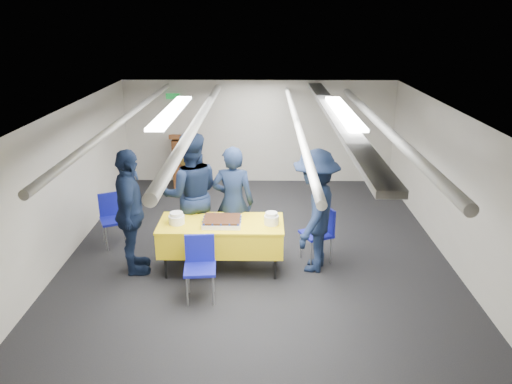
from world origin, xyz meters
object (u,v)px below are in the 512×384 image
chair_near (200,261)px  sailor_a (233,202)px  podium (186,160)px  chair_left (113,214)px  chair_right (321,228)px  sailor_b (191,194)px  serving_table (221,235)px  sailor_d (315,211)px  sheet_cake (222,221)px  sailor_c (130,213)px

chair_near → sailor_a: (0.38, 1.24, 0.37)m
podium → chair_left: bearing=-105.5°
podium → chair_right: bearing=-53.1°
chair_left → sailor_b: size_ratio=0.44×
serving_table → sailor_d: sailor_d is taller
sheet_cake → sailor_d: 1.37m
serving_table → chair_left: bearing=154.6°
chair_near → sailor_d: sailor_d is taller
chair_left → sailor_a: (2.03, -0.41, 0.37)m
chair_right → chair_left: size_ratio=1.00×
serving_table → chair_right: 1.56m
serving_table → sailor_a: (0.15, 0.48, 0.34)m
chair_left → sailor_d: (3.26, -0.83, 0.40)m
chair_left → sailor_b: 1.47m
chair_near → chair_right: (1.75, 1.10, 0.00)m
sailor_a → chair_right: bearing=177.6°
podium → sailor_b: (0.55, -3.20, 0.38)m
chair_right → sailor_c: size_ratio=0.46×
sheet_cake → chair_right: chair_right is taller
sheet_cake → sailor_b: bearing=129.2°
chair_left → sailor_c: 1.20m
chair_near → chair_left: (-1.65, 1.64, 0.00)m
sailor_c → sheet_cake: bearing=-101.9°
chair_near → sailor_b: bearing=102.1°
podium → sailor_c: (-0.23, -3.87, 0.33)m
sailor_a → sailor_b: size_ratio=0.91×
chair_left → sailor_c: sailor_c is taller
sailor_d → sailor_c: bearing=-69.1°
sailor_b → chair_right: bearing=162.4°
sailor_d → sheet_cake: bearing=-66.5°
sheet_cake → chair_right: bearing=15.3°
serving_table → chair_near: size_ratio=2.11×
chair_left → sailor_d: size_ratio=0.47×
serving_table → sailor_d: bearing=2.8°
sheet_cake → sailor_a: size_ratio=0.31×
podium → chair_left: size_ratio=1.44×
sailor_b → chair_near: bearing=91.7°
sheet_cake → chair_left: chair_left is taller
chair_left → sailor_b: sailor_b is taller
serving_table → sailor_d: size_ratio=0.99×
serving_table → podium: size_ratio=1.47×
chair_left → sailor_c: (0.57, -0.96, 0.41)m
podium → sheet_cake: bearing=-74.2°
podium → sailor_b: bearing=-80.2°
sailor_b → podium: bearing=-90.6°
serving_table → podium: 3.95m
serving_table → sailor_b: (-0.52, 0.60, 0.43)m
serving_table → podium: bearing=105.8°
serving_table → sheet_cake: size_ratio=3.25×
sheet_cake → chair_right: size_ratio=0.65×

